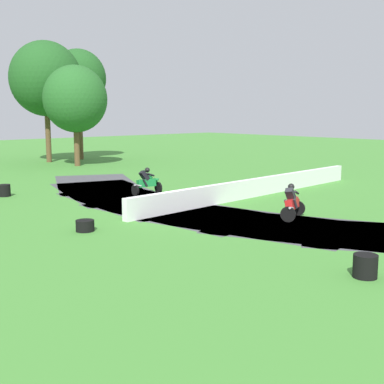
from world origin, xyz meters
The scene contains 12 objects.
ground_plane centered at (0.00, 0.00, 0.00)m, with size 120.00×120.00×0.00m, color #428433.
track_asphalt centered at (1.16, 0.08, 0.00)m, with size 10.06×28.71×0.01m.
safety_barrier centered at (5.52, 0.37, 0.45)m, with size 0.30×16.91×0.90m, color white.
motorcycle_lead_green centered at (1.73, 4.46, 0.66)m, with size 1.70×0.81×1.43m.
motorcycle_chase_red centered at (2.40, -4.11, 0.66)m, with size 1.67×1.17×1.42m.
tire_stack_near centered at (-3.94, 8.78, 0.30)m, with size 0.58×0.58×0.60m.
tire_stack_mid_a centered at (-4.86, -0.54, 0.20)m, with size 0.65×0.65×0.40m.
tire_stack_mid_b centered at (-2.21, -9.81, 0.30)m, with size 0.62×0.62×0.60m.
traffic_cone centered at (6.02, 2.05, 0.22)m, with size 0.28×0.28×0.44m, color orange.
tree_far_right centered at (5.94, 23.65, 6.88)m, with size 5.86×5.86×9.98m.
tree_mid_rise centered at (6.16, 19.33, 5.17)m, with size 4.90×4.90×7.76m.
tree_distant centered at (9.31, 24.21, 7.08)m, with size 4.80×4.80×9.64m.
Camera 1 is at (-13.82, -16.03, 4.17)m, focal length 47.39 mm.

